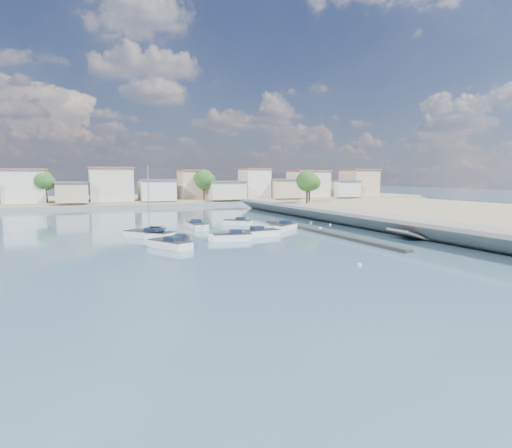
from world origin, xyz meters
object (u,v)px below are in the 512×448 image
Objects in this scene: motorboat_e at (157,234)px; sailboat at (148,234)px; motorboat_g at (198,226)px; motorboat_h at (262,233)px; motorboat_d at (283,227)px; motorboat_a at (168,244)px; motorboat_c at (230,237)px; motorboat_b at (181,241)px; motorboat_f at (236,223)px.

sailboat reaches higher than motorboat_e.
motorboat_g and motorboat_h have the same top height.
motorboat_d is 0.89× the size of motorboat_g.
sailboat is (-7.96, -6.18, 0.03)m from motorboat_g.
motorboat_a is 0.97× the size of motorboat_g.
motorboat_a is 1.09× the size of motorboat_c.
motorboat_a is 2.26m from motorboat_b.
motorboat_f is (13.51, 8.03, -0.00)m from motorboat_e.
motorboat_b is 1.07× the size of motorboat_d.
motorboat_c and motorboat_d have the same top height.
motorboat_g is (5.42, 13.14, 0.00)m from motorboat_b.
motorboat_c is at bearing -112.69° from motorboat_f.
motorboat_d is at bearing -0.52° from motorboat_e.
motorboat_b and motorboat_h have the same top height.
motorboat_h is at bearing -16.88° from sailboat.
motorboat_e is at bearing 100.53° from motorboat_b.
motorboat_c is at bearing -157.51° from motorboat_h.
motorboat_e is 1.05× the size of motorboat_g.
motorboat_d is at bearing 24.23° from motorboat_b.
motorboat_c is 15.89m from motorboat_f.
motorboat_d is at bearing -28.99° from motorboat_g.
motorboat_a and motorboat_e have the same top height.
motorboat_e is (0.29, 8.92, -0.00)m from motorboat_a.
sailboat reaches higher than motorboat_g.
motorboat_c and motorboat_f have the same top height.
motorboat_g is at bearing 64.22° from motorboat_a.
motorboat_b and motorboat_c have the same top height.
motorboat_a is at bearing -163.40° from motorboat_c.
motorboat_h is at bearing 22.49° from motorboat_c.
motorboat_g is (6.79, 5.75, 0.00)m from motorboat_e.
motorboat_f is 0.50× the size of sailboat.
sailboat is (-8.55, 6.20, 0.03)m from motorboat_c.
motorboat_a and motorboat_f have the same top height.
motorboat_d is 17.45m from motorboat_e.
sailboat is at bearing 144.07° from motorboat_c.
motorboat_g is at bearing 151.01° from motorboat_d.
motorboat_c is at bearing 7.25° from motorboat_b.
motorboat_c is 0.85× the size of motorboat_e.
motorboat_b and motorboat_e have the same top height.
motorboat_h is (11.03, 2.84, 0.00)m from motorboat_b.
motorboat_h is 0.61× the size of sailboat.
motorboat_e is at bearing 159.84° from motorboat_h.
motorboat_e is at bearing -149.28° from motorboat_f.
motorboat_h is (12.69, 4.37, -0.00)m from motorboat_a.
motorboat_d is 0.86× the size of motorboat_e.
motorboat_e is 1.25m from sailboat.
motorboat_d is 12.19m from motorboat_g.
motorboat_a is 0.62× the size of sailboat.
motorboat_e is at bearing 179.48° from motorboat_d.
motorboat_a is at bearing -153.73° from motorboat_d.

